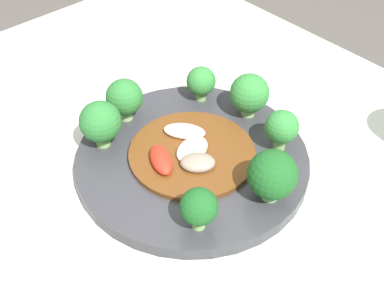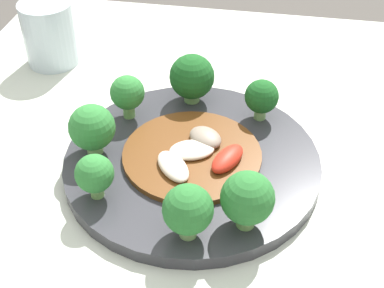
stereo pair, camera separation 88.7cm
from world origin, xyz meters
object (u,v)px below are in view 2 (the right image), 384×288
Objects in this scene: broccoli_southeast at (262,97)px; broccoli_southwest at (247,199)px; broccoli_east at (192,77)px; stirfry_center at (195,154)px; broccoli_northwest at (95,174)px; broccoli_west at (188,210)px; broccoli_northeast at (127,93)px; plate at (192,162)px; drinking_glass at (50,33)px; broccoli_north at (92,128)px.

broccoli_southeast is 0.83× the size of broccoli_southwest.
stirfry_center is at bearing -168.22° from broccoli_east.
broccoli_southeast is at bearing -43.22° from broccoli_northwest.
broccoli_southwest is at bearing -66.85° from broccoli_west.
broccoli_southeast is (0.17, -0.16, 0.00)m from broccoli_northwest.
broccoli_west is at bearing -148.75° from broccoli_northeast.
broccoli_west is (-0.12, -0.02, 0.04)m from plate.
stirfry_center is 0.33m from drinking_glass.
broccoli_north is at bearing 20.01° from broccoli_northwest.
plate is at bearing -128.95° from drinking_glass.
broccoli_northwest is at bearing 136.78° from broccoli_southeast.
broccoli_northeast reaches higher than broccoli_northwest.
stirfry_center is (0.08, -0.09, -0.02)m from broccoli_northwest.
broccoli_northeast is 0.09m from broccoli_east.
broccoli_northeast reaches higher than broccoli_southeast.
broccoli_east is at bearing -19.42° from broccoli_northwest.
broccoli_east reaches higher than broccoli_west.
broccoli_southeast is 0.35m from drinking_glass.
broccoli_southwest is (-0.10, -0.07, 0.05)m from plate.
broccoli_east is 0.21m from broccoli_northwest.
broccoli_west is (-0.21, 0.06, 0.00)m from broccoli_southeast.
broccoli_southwest is at bearing -132.57° from drinking_glass.
broccoli_southwest is (-0.16, -0.17, 0.00)m from broccoli_northeast.
broccoli_northeast is (0.07, 0.09, 0.04)m from plate.
broccoli_northeast is 0.12m from stirfry_center.
broccoli_northwest is 0.81× the size of broccoli_southwest.
broccoli_north is at bearing 50.97° from broccoli_west.
broccoli_northeast is 0.36× the size of stirfry_center.
drinking_glass reaches higher than broccoli_northwest.
broccoli_southeast is at bearing -81.08° from broccoli_northeast.
broccoli_northeast is at bearing 1.76° from broccoli_northwest.
drinking_glass is (0.09, 0.23, -0.01)m from broccoli_east.
broccoli_northeast is at bearing 46.15° from broccoli_southwest.
broccoli_southwest is (-0.08, -0.19, 0.00)m from broccoli_north.
broccoli_southeast is at bearing -109.20° from drinking_glass.
plate is 4.73× the size of broccoli_north.
plate is at bearing 8.29° from broccoli_west.
plate is 0.13m from broccoli_east.
plate is 3.14× the size of drinking_glass.
broccoli_northeast is 0.95× the size of broccoli_west.
broccoli_east reaches higher than broccoli_northeast.
broccoli_southeast is 0.57× the size of drinking_glass.
broccoli_northwest is at bearing 130.35° from stirfry_center.
broccoli_west is 0.06m from broccoli_southwest.
drinking_glass reaches higher than broccoli_southeast.
plate is 5.16× the size of broccoli_northeast.
broccoli_east is 0.12m from stirfry_center.
broccoli_southwest reaches higher than broccoli_northeast.
broccoli_north is at bearing 94.51° from stirfry_center.
broccoli_north reaches higher than broccoli_northwest.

